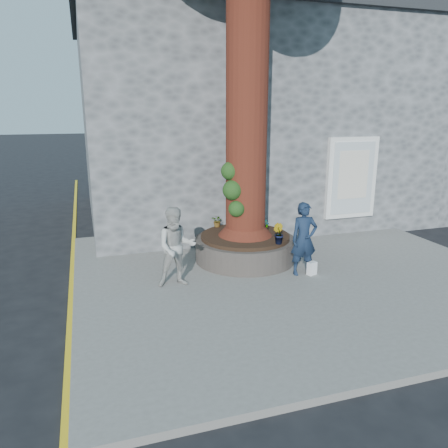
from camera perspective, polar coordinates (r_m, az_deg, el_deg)
name	(u,v)px	position (r m, az deg, el deg)	size (l,w,h in m)	color
ground	(242,304)	(8.30, 2.36, -10.39)	(120.00, 120.00, 0.00)	black
pavement	(291,273)	(9.67, 8.73, -6.38)	(9.00, 8.00, 0.12)	slate
yellow_line	(71,303)	(8.79, -19.37, -9.74)	(0.10, 30.00, 0.01)	yellow
stone_shop	(240,120)	(15.12, 2.04, 13.46)	(10.30, 8.30, 6.30)	#4E5154
neighbour_shop	(431,122)	(19.36, 25.45, 11.91)	(6.00, 8.00, 6.00)	#4E5154
planter	(245,247)	(10.15, 2.76, -3.07)	(2.30, 2.30, 0.60)	black
man	(304,239)	(9.27, 10.41, -1.94)	(0.57, 0.37, 1.55)	#15243B
woman	(176,247)	(8.57, -6.25, -3.02)	(0.77, 0.60, 1.59)	#B2B0AA
shopping_bag	(312,268)	(9.46, 11.40, -5.70)	(0.20, 0.12, 0.28)	white
plant_a	(266,226)	(10.08, 5.51, -0.31)	(0.20, 0.13, 0.38)	gray
plant_b	(278,234)	(9.41, 7.10, -1.27)	(0.24, 0.23, 0.44)	gray
plant_c	(260,225)	(10.34, 4.78, -0.16)	(0.16, 0.16, 0.29)	gray
plant_d	(218,221)	(10.67, -0.84, 0.40)	(0.27, 0.24, 0.30)	gray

